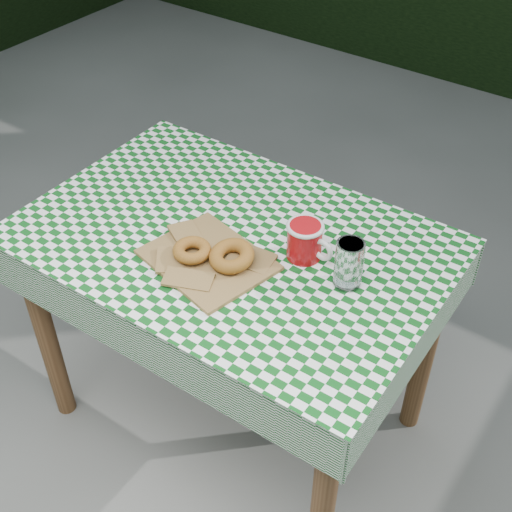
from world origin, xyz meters
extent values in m
plane|color=#52524D|center=(0.00, 0.00, 0.00)|extent=(60.00, 60.00, 0.00)
cube|color=brown|center=(0.16, 0.12, 0.38)|extent=(1.11, 0.75, 0.75)
cube|color=#0B4914|center=(0.16, 0.12, 0.75)|extent=(1.13, 0.77, 0.01)
cube|color=olive|center=(0.17, 0.02, 0.76)|extent=(0.35, 0.30, 0.02)
torus|color=#A36821|center=(0.14, 0.00, 0.79)|extent=(0.10, 0.10, 0.03)
torus|color=brown|center=(0.23, 0.04, 0.79)|extent=(0.15, 0.15, 0.04)
cylinder|color=white|center=(0.50, 0.15, 0.82)|extent=(0.08, 0.08, 0.12)
camera|label=1|loc=(1.02, -0.96, 1.87)|focal=47.31mm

